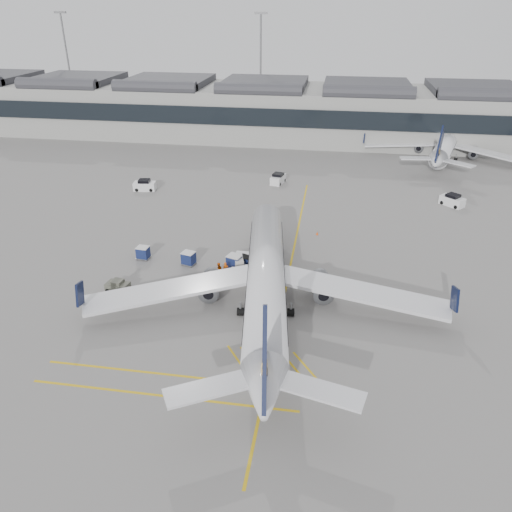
# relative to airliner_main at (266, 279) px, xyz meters

# --- Properties ---
(ground) EXTENTS (220.00, 220.00, 0.00)m
(ground) POSITION_rel_airliner_main_xyz_m (-8.32, -1.86, -3.10)
(ground) COLOR gray
(ground) RESTS_ON ground
(terminal) EXTENTS (200.00, 20.45, 12.40)m
(terminal) POSITION_rel_airliner_main_xyz_m (-8.32, 70.06, 3.04)
(terminal) COLOR #9E9E99
(terminal) RESTS_ON ground
(light_masts) EXTENTS (113.00, 0.60, 25.45)m
(light_masts) POSITION_rel_airliner_main_xyz_m (-9.99, 84.14, 11.39)
(light_masts) COLOR slate
(light_masts) RESTS_ON ground
(apron_markings) EXTENTS (0.25, 60.00, 0.01)m
(apron_markings) POSITION_rel_airliner_main_xyz_m (1.68, 8.14, -3.10)
(apron_markings) COLOR gold
(apron_markings) RESTS_ON ground
(airliner_main) EXTENTS (36.03, 39.61, 10.56)m
(airliner_main) POSITION_rel_airliner_main_xyz_m (0.00, 0.00, 0.00)
(airliner_main) COLOR silver
(airliner_main) RESTS_ON ground
(airliner_far) EXTENTS (30.84, 34.18, 9.34)m
(airliner_far) POSITION_rel_airliner_main_xyz_m (27.59, 58.81, -0.36)
(airliner_far) COLOR silver
(airliner_far) RESTS_ON ground
(belt_loader) EXTENTS (5.13, 2.82, 2.03)m
(belt_loader) POSITION_rel_airliner_main_xyz_m (-3.05, 7.02, -2.51)
(belt_loader) COLOR silver
(belt_loader) RESTS_ON ground
(baggage_cart_a) EXTENTS (1.68, 1.39, 1.76)m
(baggage_cart_a) POSITION_rel_airliner_main_xyz_m (-3.90, 7.80, -2.16)
(baggage_cart_a) COLOR gray
(baggage_cart_a) RESTS_ON ground
(baggage_cart_b) EXTENTS (2.12, 1.93, 1.83)m
(baggage_cart_b) POSITION_rel_airliner_main_xyz_m (-4.64, 7.02, -2.12)
(baggage_cart_b) COLOR gray
(baggage_cart_b) RESTS_ON ground
(baggage_cart_c) EXTENTS (1.83, 1.64, 1.63)m
(baggage_cart_c) POSITION_rel_airliner_main_xyz_m (-10.27, 7.35, -2.23)
(baggage_cart_c) COLOR gray
(baggage_cart_c) RESTS_ON ground
(baggage_cart_d) EXTENTS (1.61, 1.37, 1.58)m
(baggage_cart_d) POSITION_rel_airliner_main_xyz_m (-16.13, 7.93, -2.25)
(baggage_cart_d) COLOR gray
(baggage_cart_d) RESTS_ON ground
(ramp_agent_a) EXTENTS (0.78, 0.69, 1.80)m
(ramp_agent_a) POSITION_rel_airliner_main_xyz_m (-5.32, 5.17, -2.20)
(ramp_agent_a) COLOR #E8580C
(ramp_agent_a) RESTS_ON ground
(ramp_agent_b) EXTENTS (1.12, 1.04, 1.85)m
(ramp_agent_b) POSITION_rel_airliner_main_xyz_m (-6.09, 4.94, -2.18)
(ramp_agent_b) COLOR #EB600C
(ramp_agent_b) RESTS_ON ground
(pushback_tug) EXTENTS (2.60, 1.81, 1.35)m
(pushback_tug) POSITION_rel_airliner_main_xyz_m (-16.14, 0.26, -2.50)
(pushback_tug) COLOR #525346
(pushback_tug) RESTS_ON ground
(safety_cone_nose) EXTENTS (0.33, 0.33, 0.46)m
(safety_cone_nose) POSITION_rel_airliner_main_xyz_m (4.37, 18.22, -2.87)
(safety_cone_nose) COLOR #F24C0A
(safety_cone_nose) RESTS_ON ground
(safety_cone_engine) EXTENTS (0.32, 0.32, 0.45)m
(safety_cone_engine) POSITION_rel_airliner_main_xyz_m (4.00, 7.45, -2.88)
(safety_cone_engine) COLOR #F24C0A
(safety_cone_engine) RESTS_ON ground
(service_van_left) EXTENTS (3.71, 2.18, 1.81)m
(service_van_left) POSITION_rel_airliner_main_xyz_m (-24.62, 31.38, -2.29)
(service_van_left) COLOR white
(service_van_left) RESTS_ON ground
(service_van_mid) EXTENTS (2.50, 3.73, 1.76)m
(service_van_mid) POSITION_rel_airliner_main_xyz_m (-3.32, 38.30, -2.32)
(service_van_mid) COLOR white
(service_van_mid) RESTS_ON ground
(service_van_right) EXTENTS (3.80, 3.68, 1.81)m
(service_van_right) POSITION_rel_airliner_main_xyz_m (24.14, 32.20, -2.29)
(service_van_right) COLOR white
(service_van_right) RESTS_ON ground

